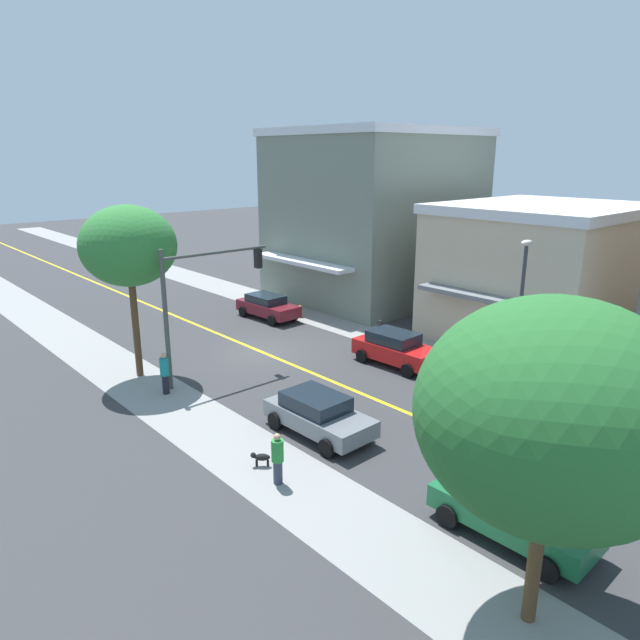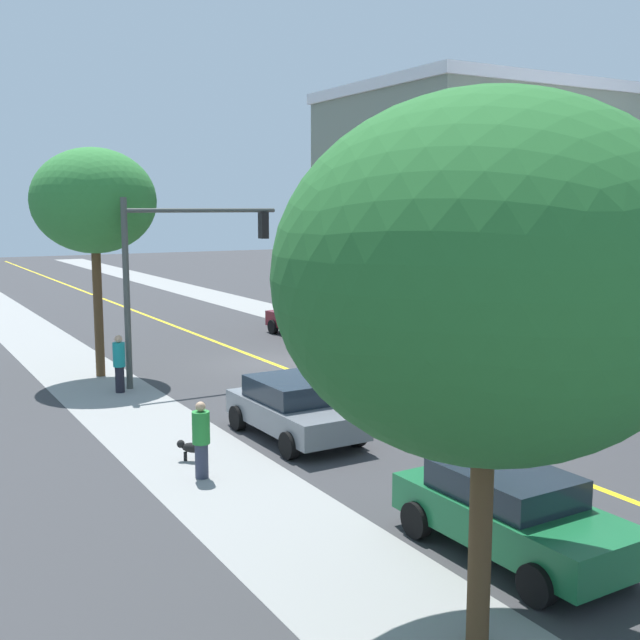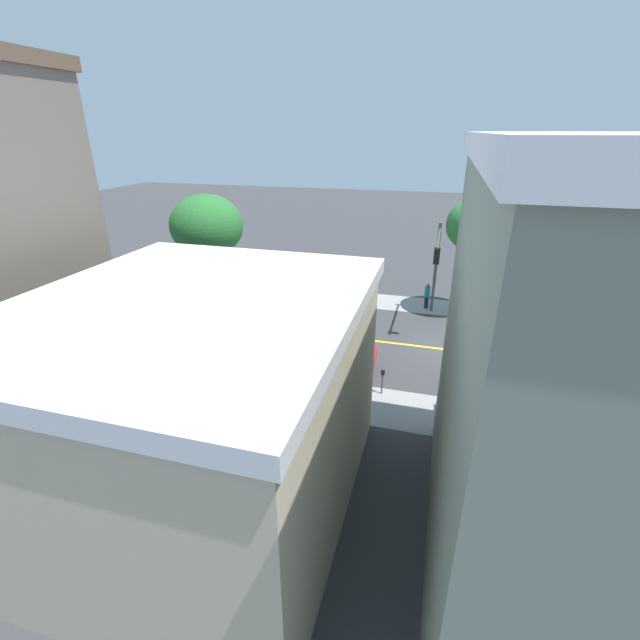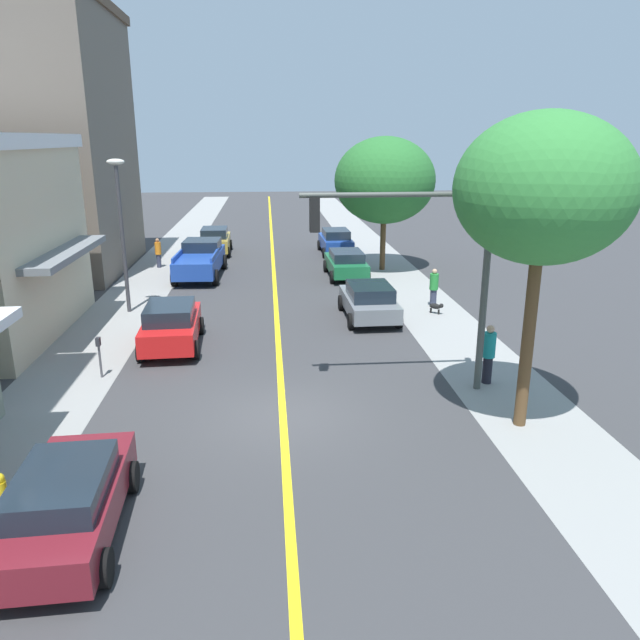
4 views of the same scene
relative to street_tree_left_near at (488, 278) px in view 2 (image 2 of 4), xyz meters
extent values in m
plane|color=#38383A|center=(-6.02, -18.12, -4.84)|extent=(140.00, 140.00, 0.00)
cube|color=gray|center=(-12.52, -18.12, -4.84)|extent=(3.01, 126.00, 0.01)
cube|color=gray|center=(0.48, -18.12, -4.84)|extent=(3.01, 126.00, 0.01)
cube|color=yellow|center=(-6.02, -18.12, -4.84)|extent=(0.20, 126.00, 0.00)
cube|color=gray|center=(-19.19, -22.79, 0.57)|extent=(11.71, 10.80, 10.82)
cube|color=silver|center=(-19.19, -22.79, 6.23)|extent=(12.01, 11.10, 0.50)
cube|color=silver|center=(-12.67, -22.79, -1.66)|extent=(1.34, 8.21, 0.24)
cube|color=slate|center=(-13.51, -10.39, -1.79)|extent=(1.04, 6.77, 0.24)
cylinder|color=brown|center=(0.00, 0.00, -3.43)|extent=(0.30, 0.30, 2.83)
ellipsoid|color=#286B2D|center=(0.00, 0.00, 0.01)|extent=(5.38, 5.38, 4.57)
cylinder|color=brown|center=(-0.01, -19.11, -2.65)|extent=(0.31, 0.31, 4.37)
ellipsoid|color=#337F38|center=(-0.01, -19.11, 1.06)|extent=(4.09, 4.09, 3.47)
cylinder|color=yellow|center=(-11.65, -21.77, -4.55)|extent=(0.24, 0.24, 0.57)
sphere|color=yellow|center=(-11.65, -21.77, -4.20)|extent=(0.22, 0.22, 0.22)
cylinder|color=yellow|center=(-11.82, -21.77, -4.53)|extent=(0.10, 0.10, 0.10)
cylinder|color=yellow|center=(-11.48, -21.77, -4.53)|extent=(0.10, 0.10, 0.10)
cylinder|color=#4C4C51|center=(-11.46, -14.95, -4.33)|extent=(0.07, 0.07, 1.02)
cube|color=#2D2D33|center=(-11.46, -14.95, -3.69)|extent=(0.12, 0.18, 0.26)
cylinder|color=#474C47|center=(-0.31, -16.75, -1.84)|extent=(0.20, 0.20, 6.00)
cylinder|color=#474C47|center=(-2.89, -16.75, 0.75)|extent=(5.15, 0.14, 0.14)
cube|color=black|center=(-5.06, -16.75, 0.25)|extent=(0.26, 0.32, 0.90)
sphere|color=red|center=(-5.06, -16.75, 0.55)|extent=(0.20, 0.20, 0.20)
sphere|color=yellow|center=(-5.06, -16.75, 0.25)|extent=(0.20, 0.20, 0.20)
sphere|color=green|center=(-5.06, -16.75, -0.05)|extent=(0.20, 0.20, 0.20)
cylinder|color=#38383D|center=(-12.20, -7.52, -1.85)|extent=(0.16, 0.16, 5.97)
ellipsoid|color=silver|center=(-12.20, -7.52, 1.28)|extent=(0.70, 0.36, 0.24)
cube|color=red|center=(-9.71, -12.25, -4.15)|extent=(1.95, 4.23, 0.73)
cube|color=#19232D|center=(-9.70, -12.45, -3.52)|extent=(1.66, 2.31, 0.54)
cylinder|color=black|center=(-10.66, -10.91, -4.52)|extent=(0.25, 0.65, 0.64)
cylinder|color=black|center=(-8.88, -10.84, -4.52)|extent=(0.25, 0.65, 0.64)
cylinder|color=black|center=(-10.54, -13.65, -4.52)|extent=(0.25, 0.65, 0.64)
cylinder|color=black|center=(-8.76, -13.58, -4.52)|extent=(0.25, 0.65, 0.64)
cube|color=maroon|center=(-10.01, -22.81, -4.19)|extent=(1.91, 4.31, 0.67)
cube|color=#19232D|center=(-10.00, -23.02, -3.62)|extent=(1.62, 2.35, 0.46)
cylinder|color=black|center=(-10.93, -21.45, -4.52)|extent=(0.25, 0.65, 0.64)
cylinder|color=black|center=(-9.22, -21.37, -4.52)|extent=(0.25, 0.65, 0.64)
cylinder|color=black|center=(-10.81, -24.24, -4.52)|extent=(0.25, 0.65, 0.64)
cylinder|color=black|center=(-9.09, -24.16, -4.52)|extent=(0.25, 0.65, 0.64)
cube|color=#196638|center=(-2.26, -1.73, -4.20)|extent=(1.89, 4.25, 0.63)
cube|color=#19232D|center=(-2.25, -1.94, -3.65)|extent=(1.63, 2.31, 0.47)
cylinder|color=black|center=(-3.18, -0.36, -4.52)|extent=(0.23, 0.64, 0.64)
cylinder|color=black|center=(-1.39, -0.32, -4.52)|extent=(0.23, 0.64, 0.64)
cylinder|color=black|center=(-3.12, -3.14, -4.52)|extent=(0.23, 0.64, 0.64)
cylinder|color=black|center=(-1.33, -3.10, -4.52)|extent=(0.23, 0.64, 0.64)
cube|color=slate|center=(-2.31, -9.40, -4.22)|extent=(1.92, 4.20, 0.61)
cube|color=#19232D|center=(-2.31, -9.61, -3.65)|extent=(1.67, 2.28, 0.53)
cylinder|color=black|center=(-3.26, -8.05, -4.52)|extent=(0.23, 0.64, 0.64)
cylinder|color=black|center=(-1.41, -8.01, -4.52)|extent=(0.23, 0.64, 0.64)
cylinder|color=black|center=(-3.21, -10.80, -4.52)|extent=(0.23, 0.64, 0.64)
cylinder|color=black|center=(-1.36, -10.76, -4.52)|extent=(0.23, 0.64, 0.64)
cylinder|color=#33384C|center=(0.78, -7.82, -4.46)|extent=(0.28, 0.28, 0.76)
cylinder|color=#288C38|center=(0.78, -7.82, -3.74)|extent=(0.38, 0.38, 0.69)
sphere|color=tan|center=(0.78, -7.82, -3.29)|extent=(0.21, 0.21, 0.21)
cylinder|color=black|center=(0.10, -16.37, -4.43)|extent=(0.28, 0.28, 0.82)
cylinder|color=teal|center=(0.10, -16.37, -3.65)|extent=(0.38, 0.38, 0.75)
sphere|color=tan|center=(0.10, -16.37, -3.15)|extent=(0.23, 0.23, 0.23)
ellipsoid|color=black|center=(0.55, -8.94, -4.52)|extent=(0.54, 0.52, 0.23)
sphere|color=black|center=(0.76, -9.14, -4.45)|extent=(0.18, 0.18, 0.18)
cylinder|color=black|center=(0.69, -9.07, -4.74)|extent=(0.08, 0.08, 0.21)
cylinder|color=black|center=(0.42, -8.82, -4.74)|extent=(0.08, 0.08, 0.21)
camera|label=1|loc=(10.10, 4.61, 4.80)|focal=32.29mm
camera|label=2|loc=(6.62, 7.32, 0.87)|focal=44.10mm
camera|label=3|loc=(-28.97, -16.83, 6.51)|focal=24.44mm
camera|label=4|loc=(-6.30, -32.69, 2.17)|focal=34.02mm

